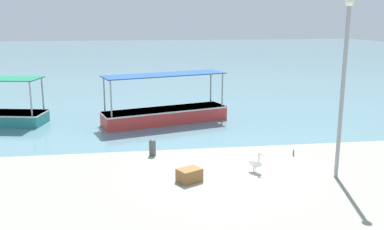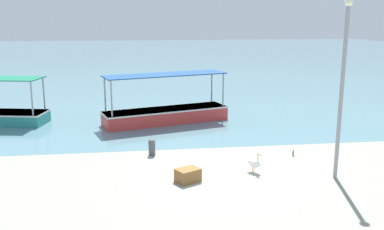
{
  "view_description": "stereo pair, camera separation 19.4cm",
  "coord_description": "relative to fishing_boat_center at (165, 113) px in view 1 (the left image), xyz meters",
  "views": [
    {
      "loc": [
        -3.1,
        -14.5,
        5.55
      ],
      "look_at": [
        -0.41,
        4.31,
        1.2
      ],
      "focal_mm": 40.0,
      "sensor_mm": 36.0,
      "label": 1
    },
    {
      "loc": [
        -2.9,
        -14.52,
        5.55
      ],
      "look_at": [
        -0.41,
        4.31,
        1.2
      ],
      "focal_mm": 40.0,
      "sensor_mm": 36.0,
      "label": 2
    }
  ],
  "objects": [
    {
      "name": "ground",
      "position": [
        1.35,
        -7.92,
        -0.54
      ],
      "size": [
        120.0,
        120.0,
        0.0
      ],
      "primitive_type": "plane",
      "color": "gray"
    },
    {
      "name": "cargo_crate",
      "position": [
        0.13,
        -8.63,
        -0.31
      ],
      "size": [
        0.97,
        0.89,
        0.46
      ],
      "primitive_type": "cube",
      "rotation": [
        0.0,
        0.0,
        0.51
      ],
      "color": "brown",
      "rests_on": "ground"
    },
    {
      "name": "pelican",
      "position": [
        2.64,
        -8.06,
        -0.17
      ],
      "size": [
        0.57,
        0.71,
        0.8
      ],
      "color": "#E0997A",
      "rests_on": "ground"
    },
    {
      "name": "fishing_boat_center",
      "position": [
        0.0,
        0.0,
        0.0
      ],
      "size": [
        6.94,
        3.54,
        2.62
      ],
      "color": "#D23B38",
      "rests_on": "harbor_water"
    },
    {
      "name": "glass_bottle",
      "position": [
        4.76,
        -6.4,
        -0.44
      ],
      "size": [
        0.07,
        0.07,
        0.27
      ],
      "color": "#3F7F4C",
      "rests_on": "ground"
    },
    {
      "name": "harbor_water",
      "position": [
        1.35,
        40.08,
        -0.54
      ],
      "size": [
        110.0,
        90.0,
        0.0
      ],
      "primitive_type": "cube",
      "color": "slate",
      "rests_on": "ground"
    },
    {
      "name": "lamp_post",
      "position": [
        5.35,
        -8.94,
        2.9
      ],
      "size": [
        0.28,
        0.28,
        6.17
      ],
      "color": "gray",
      "rests_on": "ground"
    },
    {
      "name": "mooring_bollard",
      "position": [
        -0.98,
        -5.58,
        -0.18
      ],
      "size": [
        0.29,
        0.29,
        0.69
      ],
      "color": "#47474C",
      "rests_on": "ground"
    }
  ]
}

